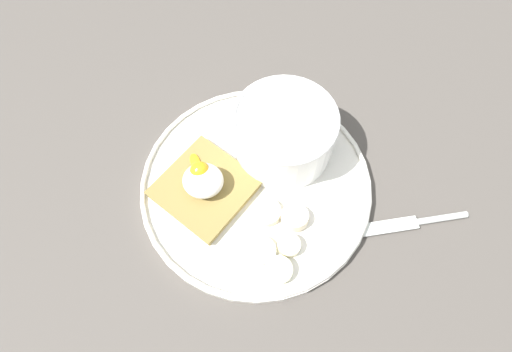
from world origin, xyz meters
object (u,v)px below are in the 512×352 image
toast_slice (205,188)px  banana_slice_right (266,212)px  banana_slice_front (261,250)px  banana_slice_inner (295,217)px  oatmeal_bowl (284,133)px  banana_slice_left (279,270)px  poached_egg (202,179)px  knife (415,222)px  banana_slice_back (289,246)px

toast_slice → banana_slice_right: bearing=168.4°
banana_slice_front → banana_slice_inner: 5.63cm
oatmeal_bowl → banana_slice_left: (-2.16, 16.09, -2.88)cm
banana_slice_inner → poached_egg: bearing=-9.5°
toast_slice → knife: toast_slice is taller
banana_slice_right → banana_slice_inner: size_ratio=1.03×
oatmeal_bowl → knife: 19.25cm
poached_egg → banana_slice_right: 8.60cm
banana_slice_inner → banana_slice_left: bearing=82.6°
knife → banana_slice_inner: bearing=10.3°
toast_slice → banana_slice_right: toast_slice is taller
poached_egg → banana_slice_front: 10.87cm
poached_egg → knife: (-25.94, -0.70, -3.41)cm
banana_slice_right → banana_slice_inner: banana_slice_inner is taller
oatmeal_bowl → banana_slice_inner: size_ratio=2.70×
banana_slice_back → banana_slice_inner: size_ratio=0.74×
oatmeal_bowl → banana_slice_back: (-2.86, 13.13, -2.90)cm
toast_slice → banana_slice_left: banana_slice_left is taller
banana_slice_left → banana_slice_inner: same height
banana_slice_front → knife: bearing=-157.5°
toast_slice → banana_slice_left: size_ratio=4.24×
banana_slice_left → banana_slice_inner: 6.53cm
toast_slice → poached_egg: poached_egg is taller
banana_slice_left → knife: 17.84cm
knife → banana_slice_front: bearing=22.5°
poached_egg → banana_slice_right: size_ratio=1.36×
banana_slice_back → banana_slice_left: bearing=76.7°
knife → toast_slice: bearing=1.9°
banana_slice_right → knife: 18.06cm
poached_egg → banana_slice_front: bearing=141.7°
oatmeal_bowl → banana_slice_inner: (-3.01, 9.61, -2.86)cm
poached_egg → banana_slice_left: poached_egg is taller
banana_slice_left → oatmeal_bowl: bearing=-82.3°
oatmeal_bowl → toast_slice: 11.84cm
banana_slice_inner → knife: bearing=-169.7°
banana_slice_right → knife: size_ratio=0.38×
banana_slice_left → banana_slice_back: 3.04cm
banana_slice_front → banana_slice_back: size_ratio=1.04×
oatmeal_bowl → knife: oatmeal_bowl is taller
banana_slice_left → banana_slice_inner: bearing=-97.4°
banana_slice_front → banana_slice_inner: size_ratio=0.77×
banana_slice_front → toast_slice: bearing=-37.9°
toast_slice → banana_slice_front: bearing=142.1°
banana_slice_front → banana_slice_right: (0.27, -4.79, -0.11)cm
oatmeal_bowl → toast_slice: bearing=43.1°
banana_slice_left → banana_slice_front: bearing=-38.1°
knife → banana_slice_right: bearing=8.0°
oatmeal_bowl → knife: size_ratio=0.99×
oatmeal_bowl → banana_slice_left: bearing=97.7°
banana_slice_back → knife: banana_slice_back is taller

